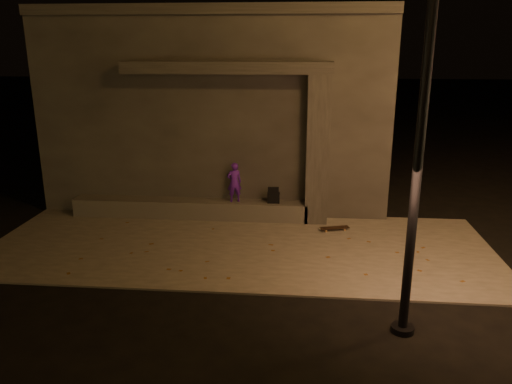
# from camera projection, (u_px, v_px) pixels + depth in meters

# --- Properties ---
(ground) EXTENTS (120.00, 120.00, 0.00)m
(ground) POSITION_uv_depth(u_px,v_px,m) (226.00, 289.00, 9.13)
(ground) COLOR black
(ground) RESTS_ON ground
(sidewalk) EXTENTS (11.00, 4.40, 0.04)m
(sidewalk) POSITION_uv_depth(u_px,v_px,m) (240.00, 246.00, 11.04)
(sidewalk) COLOR #615D56
(sidewalk) RESTS_ON ground
(building) EXTENTS (9.00, 5.10, 5.22)m
(building) POSITION_uv_depth(u_px,v_px,m) (224.00, 104.00, 14.68)
(building) COLOR #353230
(building) RESTS_ON ground
(ledge) EXTENTS (6.00, 0.55, 0.45)m
(ledge) POSITION_uv_depth(u_px,v_px,m) (190.00, 208.00, 12.77)
(ledge) COLOR #595751
(ledge) RESTS_ON sidewalk
(column) EXTENTS (0.55, 0.55, 3.60)m
(column) POSITION_uv_depth(u_px,v_px,m) (318.00, 151.00, 12.04)
(column) COLOR #353230
(column) RESTS_ON sidewalk
(canopy) EXTENTS (5.00, 0.70, 0.28)m
(canopy) POSITION_uv_depth(u_px,v_px,m) (227.00, 67.00, 11.73)
(canopy) COLOR #353230
(canopy) RESTS_ON column
(skateboarder) EXTENTS (0.43, 0.35, 1.01)m
(skateboarder) POSITION_uv_depth(u_px,v_px,m) (234.00, 182.00, 12.46)
(skateboarder) COLOR #561BB0
(skateboarder) RESTS_ON ledge
(backpack) EXTENTS (0.32, 0.22, 0.43)m
(backpack) POSITION_uv_depth(u_px,v_px,m) (273.00, 197.00, 12.48)
(backpack) COLOR black
(backpack) RESTS_ON ledge
(skateboard) EXTENTS (0.72, 0.38, 0.08)m
(skateboard) POSITION_uv_depth(u_px,v_px,m) (335.00, 228.00, 11.87)
(skateboard) COLOR black
(skateboard) RESTS_ON sidewalk
(street_lamp_0) EXTENTS (0.36, 0.36, 7.16)m
(street_lamp_0) POSITION_uv_depth(u_px,v_px,m) (428.00, 63.00, 6.62)
(street_lamp_0) COLOR black
(street_lamp_0) RESTS_ON ground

